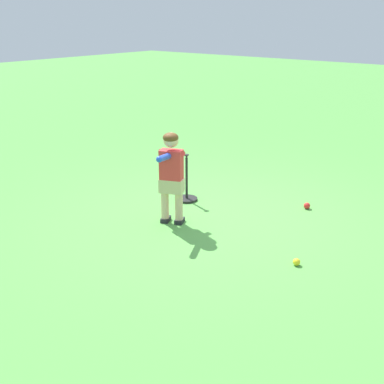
{
  "coord_description": "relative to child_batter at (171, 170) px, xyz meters",
  "views": [
    {
      "loc": [
        4.47,
        3.22,
        2.32
      ],
      "look_at": [
        0.45,
        -0.03,
        0.45
      ],
      "focal_mm": 46.48,
      "sensor_mm": 36.0,
      "label": 1
    }
  ],
  "objects": [
    {
      "name": "ground_plane",
      "position": [
        -0.45,
        0.33,
        -0.65
      ],
      "size": [
        40.0,
        40.0,
        0.0
      ],
      "primitive_type": "plane",
      "color": "#519942"
    },
    {
      "name": "child_batter",
      "position": [
        0.0,
        0.0,
        0.0
      ],
      "size": [
        0.6,
        0.33,
        1.08
      ],
      "color": "#232328",
      "rests_on": "ground"
    },
    {
      "name": "play_ball_behind_batter",
      "position": [
        0.02,
        1.63,
        -0.61
      ],
      "size": [
        0.07,
        0.07,
        0.07
      ],
      "primitive_type": "sphere",
      "color": "yellow",
      "rests_on": "ground"
    },
    {
      "name": "play_ball_far_left",
      "position": [
        -1.4,
        1.03,
        -0.61
      ],
      "size": [
        0.08,
        0.08,
        0.08
      ],
      "primitive_type": "sphere",
      "color": "red",
      "rests_on": "ground"
    },
    {
      "name": "batting_tee",
      "position": [
        -0.68,
        -0.34,
        -0.55
      ],
      "size": [
        0.28,
        0.28,
        0.62
      ],
      "color": "black",
      "rests_on": "ground"
    }
  ]
}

